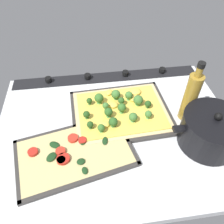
{
  "coord_description": "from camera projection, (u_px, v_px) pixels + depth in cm",
  "views": [
    {
      "loc": [
        8.73,
        51.0,
        61.48
      ],
      "look_at": [
        1.5,
        -1.34,
        6.77
      ],
      "focal_mm": 35.55,
      "sensor_mm": 36.0,
      "label": 1
    }
  ],
  "objects": [
    {
      "name": "ground_plane",
      "position": [
        117.0,
        130.0,
        0.81
      ],
      "size": [
        85.84,
        66.33,
        3.0
      ],
      "primitive_type": "cube",
      "color": "silver"
    },
    {
      "name": "stove_control_panel",
      "position": [
        107.0,
        77.0,
        1.0
      ],
      "size": [
        82.4,
        7.0,
        2.6
      ],
      "color": "black",
      "rests_on": "ground_plane"
    },
    {
      "name": "baking_tray_front",
      "position": [
        121.0,
        113.0,
        0.85
      ],
      "size": [
        38.03,
        30.81,
        1.3
      ],
      "color": "#33302D",
      "rests_on": "ground_plane"
    },
    {
      "name": "broccoli_pizza",
      "position": [
        120.0,
        109.0,
        0.84
      ],
      "size": [
        35.52,
        28.3,
        5.71
      ],
      "color": "#D3B77F",
      "rests_on": "baking_tray_front"
    },
    {
      "name": "baking_tray_back",
      "position": [
        75.0,
        153.0,
        0.72
      ],
      "size": [
        40.91,
        29.96,
        1.3
      ],
      "color": "#33302D",
      "rests_on": "ground_plane"
    },
    {
      "name": "veggie_pizza_back",
      "position": [
        73.0,
        152.0,
        0.71
      ],
      "size": [
        38.06,
        27.11,
        1.9
      ],
      "color": "tan",
      "rests_on": "baking_tray_back"
    },
    {
      "name": "cooking_pot",
      "position": [
        211.0,
        131.0,
        0.72
      ],
      "size": [
        26.76,
        19.95,
        13.78
      ],
      "color": "black",
      "rests_on": "ground_plane"
    },
    {
      "name": "oil_bottle",
      "position": [
        191.0,
        97.0,
        0.77
      ],
      "size": [
        4.87,
        4.87,
        23.8
      ],
      "color": "olive",
      "rests_on": "ground_plane"
    }
  ]
}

